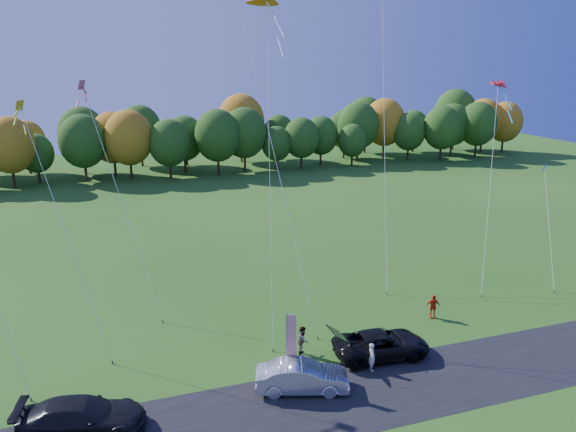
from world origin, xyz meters
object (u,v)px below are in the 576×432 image
object	(u,v)px
person_east	(433,306)
black_suv	(382,344)
silver_sedan	(302,377)
feather_flag	(290,341)

from	to	relation	value
person_east	black_suv	bearing A→B (deg)	-133.87
black_suv	silver_sedan	world-z (taller)	silver_sedan
silver_sedan	feather_flag	size ratio (longest dim) A/B	1.20
black_suv	feather_flag	distance (m)	6.21
black_suv	person_east	bearing A→B (deg)	-53.74
black_suv	feather_flag	world-z (taller)	feather_flag
black_suv	feather_flag	size ratio (longest dim) A/B	1.38
silver_sedan	person_east	distance (m)	12.33
silver_sedan	person_east	size ratio (longest dim) A/B	2.94
silver_sedan	person_east	xyz separation A→B (m)	(11.23, 5.11, 0.03)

